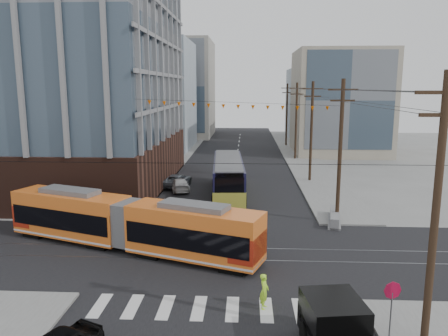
% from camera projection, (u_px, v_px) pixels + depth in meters
% --- Properties ---
extents(ground, '(160.00, 160.00, 0.00)m').
position_uv_depth(ground, '(220.00, 281.00, 23.71)').
color(ground, slate).
extents(office_building, '(30.00, 25.00, 28.60)m').
position_uv_depth(office_building, '(19.00, 48.00, 44.79)').
color(office_building, '#381E16').
rests_on(office_building, ground).
extents(bg_bldg_nw_near, '(18.00, 16.00, 18.00)m').
position_uv_depth(bg_bldg_nw_near, '(138.00, 95.00, 73.98)').
color(bg_bldg_nw_near, '#8C99A5').
rests_on(bg_bldg_nw_near, ground).
extents(bg_bldg_ne_near, '(14.00, 14.00, 16.00)m').
position_uv_depth(bg_bldg_ne_near, '(340.00, 102.00, 68.56)').
color(bg_bldg_ne_near, gray).
rests_on(bg_bldg_ne_near, ground).
extents(bg_bldg_nw_far, '(16.00, 18.00, 20.00)m').
position_uv_depth(bg_bldg_nw_far, '(175.00, 89.00, 93.28)').
color(bg_bldg_nw_far, gray).
rests_on(bg_bldg_nw_far, ground).
extents(bg_bldg_ne_far, '(16.00, 16.00, 14.00)m').
position_uv_depth(bg_bldg_ne_far, '(329.00, 104.00, 88.28)').
color(bg_bldg_ne_far, '#8C99A5').
rests_on(bg_bldg_ne_far, ground).
extents(utility_pole_near, '(0.30, 0.30, 11.00)m').
position_uv_depth(utility_pole_near, '(435.00, 219.00, 16.38)').
color(utility_pole_near, black).
rests_on(utility_pole_near, ground).
extents(utility_pole_far, '(0.30, 0.30, 11.00)m').
position_uv_depth(utility_pole_far, '(287.00, 115.00, 77.26)').
color(utility_pole_far, black).
rests_on(utility_pole_far, ground).
extents(streetcar, '(17.63, 8.65, 3.45)m').
position_uv_depth(streetcar, '(129.00, 224.00, 28.10)').
color(streetcar, orange).
rests_on(streetcar, ground).
extents(city_bus, '(3.54, 13.06, 3.66)m').
position_uv_depth(city_bus, '(228.00, 177.00, 42.17)').
color(city_bus, black).
rests_on(city_bus, ground).
extents(parked_car_silver, '(3.07, 4.72, 1.47)m').
position_uv_depth(parked_car_silver, '(163.00, 207.00, 35.70)').
color(parked_car_silver, '#A6AEB8').
rests_on(parked_car_silver, ground).
extents(parked_car_white, '(2.75, 4.62, 1.25)m').
position_uv_depth(parked_car_white, '(180.00, 185.00, 44.28)').
color(parked_car_white, silver).
rests_on(parked_car_white, ground).
extents(parked_car_grey, '(2.97, 5.11, 1.34)m').
position_uv_depth(parked_car_grey, '(177.00, 180.00, 46.14)').
color(parked_car_grey, slate).
rests_on(parked_car_grey, ground).
extents(pedestrian, '(0.54, 0.71, 1.73)m').
position_uv_depth(pedestrian, '(264.00, 291.00, 20.65)').
color(pedestrian, '#BAFF31').
rests_on(pedestrian, ground).
extents(stop_sign, '(0.90, 0.90, 2.49)m').
position_uv_depth(stop_sign, '(391.00, 314.00, 17.83)').
color(stop_sign, '#A6092E').
rests_on(stop_sign, ground).
extents(jersey_barrier, '(1.71, 4.32, 0.84)m').
position_uv_depth(jersey_barrier, '(334.00, 217.00, 33.98)').
color(jersey_barrier, gray).
rests_on(jersey_barrier, ground).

